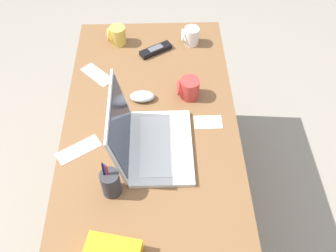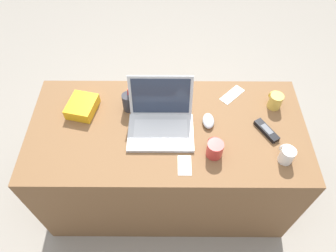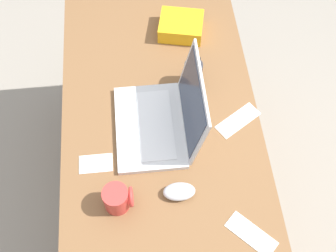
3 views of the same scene
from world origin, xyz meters
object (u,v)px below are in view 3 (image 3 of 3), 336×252
at_px(computer_mouse, 179,192).
at_px(snack_bag, 181,26).
at_px(coffee_mug_tall, 117,199).
at_px(pen_holder, 193,74).
at_px(laptop, 164,119).

bearing_deg(computer_mouse, snack_bag, 173.44).
distance_m(coffee_mug_tall, pen_holder, 0.54).
distance_m(computer_mouse, coffee_mug_tall, 0.20).
xyz_separation_m(pen_holder, snack_bag, (-0.26, -0.01, -0.02)).
height_order(computer_mouse, pen_holder, pen_holder).
bearing_deg(pen_holder, computer_mouse, -12.92).
height_order(laptop, coffee_mug_tall, laptop).
xyz_separation_m(coffee_mug_tall, snack_bag, (-0.71, 0.28, -0.01)).
distance_m(laptop, snack_bag, 0.45).
xyz_separation_m(computer_mouse, coffee_mug_tall, (0.01, -0.20, 0.03)).
height_order(pen_holder, snack_bag, pen_holder).
relative_size(coffee_mug_tall, pen_holder, 0.59).
bearing_deg(coffee_mug_tall, pen_holder, 146.72).
bearing_deg(pen_holder, laptop, -34.76).
height_order(computer_mouse, snack_bag, snack_bag).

